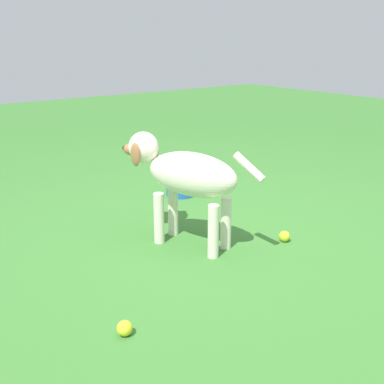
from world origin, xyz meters
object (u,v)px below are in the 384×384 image
dog (184,175)px  tennis_ball_1 (284,236)px  tennis_ball_0 (125,328)px  water_bowl (181,191)px

dog → tennis_ball_1: (0.35, 0.49, -0.39)m
tennis_ball_0 → water_bowl: size_ratio=0.30×
tennis_ball_1 → water_bowl: tennis_ball_1 is taller
water_bowl → tennis_ball_1: bearing=-1.1°
tennis_ball_0 → tennis_ball_1: same height
dog → tennis_ball_0: dog is taller
tennis_ball_1 → water_bowl: 1.09m
dog → water_bowl: 0.98m
dog → tennis_ball_1: size_ratio=13.65×
dog → water_bowl: (-0.74, 0.51, -0.39)m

